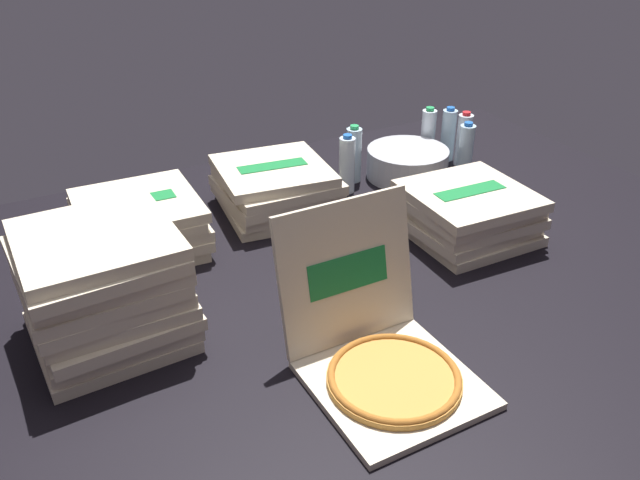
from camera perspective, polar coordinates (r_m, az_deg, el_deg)
ground_plane at (r=2.18m, az=2.19°, el=-4.33°), size 3.20×2.40×0.02m
open_pizza_box at (r=1.79m, az=5.29°, el=-9.51°), size 0.41×0.51×0.43m
pizza_stack_left_mid at (r=2.49m, az=12.53°, el=2.32°), size 0.45×0.45×0.19m
pizza_stack_left_near at (r=2.43m, az=-15.33°, el=1.30°), size 0.46×0.45×0.19m
pizza_stack_center_near at (r=1.96m, az=-18.14°, el=-3.90°), size 0.45×0.45×0.34m
pizza_stack_right_far at (r=2.62m, az=-3.81°, el=4.45°), size 0.47×0.48×0.19m
ice_bucket at (r=2.95m, az=7.54°, el=6.61°), size 0.36×0.36×0.13m
water_bottle_0 at (r=3.14m, az=11.00°, el=8.91°), size 0.07×0.07×0.25m
water_bottle_1 at (r=2.87m, az=2.93°, el=7.36°), size 0.07×0.07×0.25m
water_bottle_2 at (r=2.97m, az=12.44°, el=7.49°), size 0.07×0.07×0.25m
water_bottle_3 at (r=3.13m, az=9.30°, el=8.94°), size 0.07×0.07×0.25m
water_bottle_4 at (r=2.76m, az=2.34°, el=6.52°), size 0.07×0.07×0.25m
water_bottle_5 at (r=3.10m, az=12.29°, el=8.44°), size 0.07×0.07×0.25m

